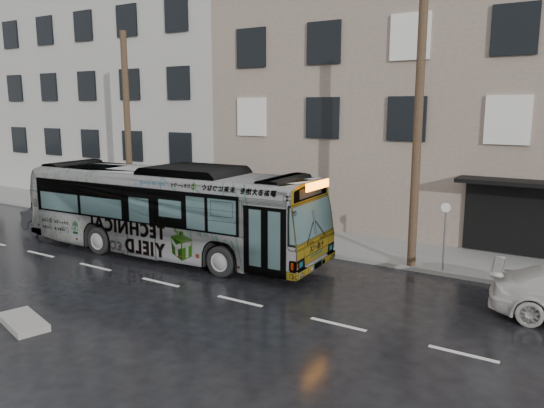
{
  "coord_description": "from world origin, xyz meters",
  "views": [
    {
      "loc": [
        11.97,
        -14.61,
        5.66
      ],
      "look_at": [
        1.17,
        2.5,
        1.96
      ],
      "focal_mm": 35.0,
      "sensor_mm": 36.0,
      "label": 1
    }
  ],
  "objects_px": {
    "bus": "(169,210)",
    "sign_post": "(445,236)",
    "utility_pole_rear": "(128,129)",
    "dark_sedan": "(68,221)",
    "utility_pole_front": "(417,138)"
  },
  "relations": [
    {
      "from": "bus",
      "to": "sign_post",
      "type": "bearing_deg",
      "value": -75.11
    },
    {
      "from": "utility_pole_rear",
      "to": "dark_sedan",
      "type": "xyz_separation_m",
      "value": [
        -0.26,
        -3.48,
        -3.89
      ]
    },
    {
      "from": "utility_pole_front",
      "to": "utility_pole_rear",
      "type": "height_order",
      "value": "same"
    },
    {
      "from": "dark_sedan",
      "to": "bus",
      "type": "bearing_deg",
      "value": -85.77
    },
    {
      "from": "utility_pole_rear",
      "to": "bus",
      "type": "height_order",
      "value": "utility_pole_rear"
    },
    {
      "from": "utility_pole_rear",
      "to": "bus",
      "type": "xyz_separation_m",
      "value": [
        5.44,
        -3.1,
        -2.89
      ]
    },
    {
      "from": "utility_pole_rear",
      "to": "dark_sedan",
      "type": "height_order",
      "value": "utility_pole_rear"
    },
    {
      "from": "sign_post",
      "to": "bus",
      "type": "relative_size",
      "value": 0.19
    },
    {
      "from": "utility_pole_front",
      "to": "utility_pole_rear",
      "type": "bearing_deg",
      "value": 180.0
    },
    {
      "from": "sign_post",
      "to": "utility_pole_rear",
      "type": "bearing_deg",
      "value": 180.0
    },
    {
      "from": "dark_sedan",
      "to": "sign_post",
      "type": "bearing_deg",
      "value": -76.79
    },
    {
      "from": "sign_post",
      "to": "bus",
      "type": "height_order",
      "value": "bus"
    },
    {
      "from": "bus",
      "to": "dark_sedan",
      "type": "distance_m",
      "value": 5.8
    },
    {
      "from": "utility_pole_front",
      "to": "dark_sedan",
      "type": "xyz_separation_m",
      "value": [
        -14.26,
        -3.48,
        -3.89
      ]
    },
    {
      "from": "utility_pole_front",
      "to": "bus",
      "type": "distance_m",
      "value": 9.55
    }
  ]
}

